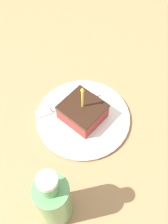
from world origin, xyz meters
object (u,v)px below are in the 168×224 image
(plate, at_px, (84,118))
(fork, at_px, (65,105))
(cake_slice, at_px, (83,111))
(bottle, at_px, (54,200))

(plate, distance_m, fork, 0.06)
(plate, distance_m, cake_slice, 0.03)
(plate, xyz_separation_m, fork, (0.06, 0.01, 0.01))
(cake_slice, bearing_deg, plate, -163.76)
(plate, bearing_deg, bottle, 116.88)
(plate, distance_m, bottle, 0.26)
(plate, relative_size, bottle, 1.22)
(cake_slice, relative_size, fork, 0.68)
(bottle, bearing_deg, plate, -63.12)
(fork, height_order, bottle, bottle)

